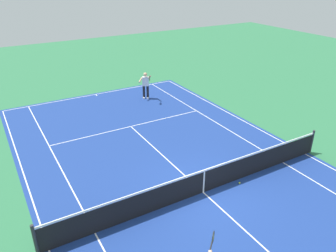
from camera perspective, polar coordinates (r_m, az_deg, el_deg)
name	(u,v)px	position (r m, az deg, el deg)	size (l,w,h in m)	color
ground_plane	(203,192)	(12.48, 6.02, -11.22)	(60.00, 60.00, 0.00)	#2D7247
court_slab	(203,192)	(12.48, 6.03, -11.22)	(24.20, 11.40, 0.00)	navy
court_line_markings	(203,192)	(12.48, 6.03, -11.21)	(23.85, 11.05, 0.01)	white
tennis_net	(204,181)	(12.19, 6.13, -9.38)	(0.10, 11.70, 1.08)	#2D2D33
tennis_player_near	(146,84)	(20.63, -3.85, 7.17)	(1.18, 0.75, 1.70)	black
tennis_ball	(240,183)	(13.11, 12.16, -9.51)	(0.07, 0.07, 0.07)	#CCE01E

